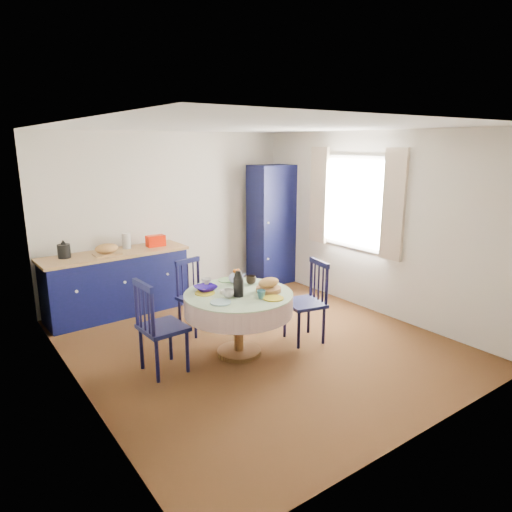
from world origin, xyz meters
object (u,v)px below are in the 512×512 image
at_px(kitchen_counter, 117,282).
at_px(mug_c, 251,280).
at_px(mug_a, 229,293).
at_px(chair_right, 308,301).
at_px(dining_table, 239,303).
at_px(chair_far, 195,295).
at_px(cobalt_bowl, 206,288).
at_px(pantry_cabinet, 271,225).
at_px(chair_left, 159,326).
at_px(mug_d, 206,283).
at_px(mug_b, 261,294).

relative_size(kitchen_counter, mug_c, 16.32).
height_order(mug_a, mug_c, mug_c).
bearing_deg(chair_right, kitchen_counter, -132.65).
bearing_deg(dining_table, mug_c, 33.36).
bearing_deg(chair_far, cobalt_bowl, -118.03).
relative_size(kitchen_counter, mug_a, 17.19).
height_order(pantry_cabinet, dining_table, pantry_cabinet).
bearing_deg(mug_c, chair_left, -176.89).
distance_m(kitchen_counter, mug_d, 1.76).
bearing_deg(chair_left, mug_d, -72.50).
distance_m(pantry_cabinet, mug_a, 3.00).
height_order(chair_far, cobalt_bowl, chair_far).
relative_size(chair_far, cobalt_bowl, 3.75).
relative_size(kitchen_counter, mug_d, 18.06).
bearing_deg(mug_b, mug_a, 139.92).
bearing_deg(chair_far, chair_left, -148.08).
xyz_separation_m(dining_table, chair_left, (-0.90, 0.13, -0.10)).
bearing_deg(mug_d, chair_far, 77.24).
bearing_deg(chair_far, chair_right, -58.51).
bearing_deg(chair_left, kitchen_counter, -9.57).
relative_size(kitchen_counter, chair_far, 2.18).
bearing_deg(dining_table, chair_right, -9.93).
height_order(kitchen_counter, chair_far, kitchen_counter).
bearing_deg(mug_c, chair_right, -31.08).
xyz_separation_m(chair_right, mug_c, (-0.58, 0.35, 0.28)).
relative_size(chair_left, mug_a, 8.65).
relative_size(dining_table, mug_c, 9.84).
height_order(pantry_cabinet, mug_b, pantry_cabinet).
bearing_deg(cobalt_bowl, pantry_cabinet, 37.56).
bearing_deg(chair_far, dining_table, -96.12).
distance_m(mug_a, mug_d, 0.46).
distance_m(kitchen_counter, chair_far, 1.31).
xyz_separation_m(kitchen_counter, chair_left, (-0.22, -1.92, 0.05)).
bearing_deg(dining_table, chair_left, 171.70).
bearing_deg(cobalt_bowl, mug_a, -74.78).
height_order(pantry_cabinet, mug_d, pantry_cabinet).
bearing_deg(mug_a, chair_far, 83.93).
relative_size(chair_left, cobalt_bowl, 4.11).
distance_m(chair_left, mug_d, 0.81).
xyz_separation_m(pantry_cabinet, chair_right, (-1.11, -2.16, -0.49)).
distance_m(mug_d, cobalt_bowl, 0.15).
bearing_deg(mug_b, kitchen_counter, 108.13).
height_order(mug_b, mug_c, mug_c).
xyz_separation_m(dining_table, chair_far, (-0.07, 0.89, -0.14)).
xyz_separation_m(mug_a, mug_c, (0.47, 0.26, 0.00)).
relative_size(pantry_cabinet, chair_right, 2.02).
bearing_deg(mug_c, kitchen_counter, 117.64).
xyz_separation_m(pantry_cabinet, chair_far, (-2.06, -1.11, -0.53)).
distance_m(chair_right, mug_c, 0.73).
bearing_deg(mug_b, pantry_cabinet, 50.40).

